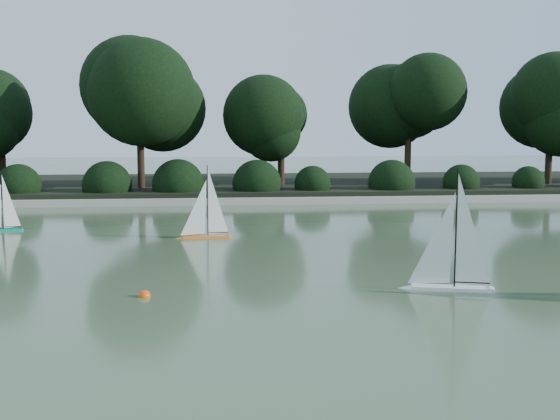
# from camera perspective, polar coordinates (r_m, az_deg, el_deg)

# --- Properties ---
(ground) EXTENTS (80.00, 80.00, 0.00)m
(ground) POSITION_cam_1_polar(r_m,az_deg,el_deg) (9.30, 1.35, -5.50)
(ground) COLOR #304429
(ground) RESTS_ON ground
(pond_coping) EXTENTS (40.00, 0.35, 0.18)m
(pond_coping) POSITION_cam_1_polar(r_m,az_deg,el_deg) (18.15, -2.25, 0.74)
(pond_coping) COLOR gray
(pond_coping) RESTS_ON ground
(far_bank) EXTENTS (40.00, 8.00, 0.30)m
(far_bank) POSITION_cam_1_polar(r_m,az_deg,el_deg) (22.12, -2.92, 1.95)
(far_bank) COLOR black
(far_bank) RESTS_ON ground
(tree_line) EXTENTS (26.31, 3.93, 4.39)m
(tree_line) POSITION_cam_1_polar(r_m,az_deg,el_deg) (20.60, 0.73, 8.55)
(tree_line) COLOR black
(tree_line) RESTS_ON ground
(shrub_hedge) EXTENTS (29.10, 1.10, 1.10)m
(shrub_hedge) POSITION_cam_1_polar(r_m,az_deg,el_deg) (19.01, -2.43, 2.09)
(shrub_hedge) COLOR black
(shrub_hedge) RESTS_ON ground
(sailboat_white_a) EXTENTS (1.15, 0.48, 1.58)m
(sailboat_white_a) POSITION_cam_1_polar(r_m,az_deg,el_deg) (8.78, 13.14, -4.76)
(sailboat_white_a) COLOR white
(sailboat_white_a) RESTS_ON ground
(sailboat_orange) EXTENTS (1.02, 0.27, 1.39)m
(sailboat_orange) POSITION_cam_1_polar(r_m,az_deg,el_deg) (12.65, -6.41, -1.30)
(sailboat_orange) COLOR orange
(sailboat_orange) RESTS_ON ground
(race_buoy) EXTENTS (0.16, 0.16, 0.16)m
(race_buoy) POSITION_cam_1_polar(r_m,az_deg,el_deg) (8.42, -10.99, -6.92)
(race_buoy) COLOR #E4470C
(race_buoy) RESTS_ON ground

